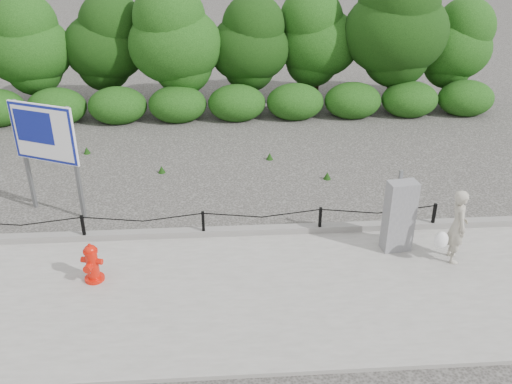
{
  "coord_description": "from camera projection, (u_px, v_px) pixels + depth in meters",
  "views": [
    {
      "loc": [
        0.44,
        -9.97,
        6.17
      ],
      "look_at": [
        1.13,
        0.2,
        1.0
      ],
      "focal_mm": 38.0,
      "sensor_mm": 36.0,
      "label": 1
    }
  ],
  "objects": [
    {
      "name": "chain_barrier",
      "position": [
        203.0,
        221.0,
        11.43
      ],
      "size": [
        10.06,
        0.06,
        0.6
      ],
      "color": "black",
      "rests_on": "sidewalk"
    },
    {
      "name": "treeline",
      "position": [
        211.0,
        37.0,
        18.41
      ],
      "size": [
        20.3,
        3.64,
        4.89
      ],
      "color": "black",
      "rests_on": "ground"
    },
    {
      "name": "sidewalk",
      "position": [
        202.0,
        296.0,
        9.84
      ],
      "size": [
        14.0,
        4.0,
        0.08
      ],
      "primitive_type": "cube",
      "color": "gray",
      "rests_on": "ground"
    },
    {
      "name": "fire_hydrant",
      "position": [
        92.0,
        263.0,
        10.02
      ],
      "size": [
        0.45,
        0.47,
        0.79
      ],
      "rotation": [
        0.0,
        0.0,
        -0.27
      ],
      "color": "red",
      "rests_on": "sidewalk"
    },
    {
      "name": "ground",
      "position": [
        204.0,
        239.0,
        11.63
      ],
      "size": [
        90.0,
        90.0,
        0.0
      ],
      "primitive_type": "plane",
      "color": "#2D2B28",
      "rests_on": "ground"
    },
    {
      "name": "advertising_sign",
      "position": [
        44.0,
        138.0,
        11.83
      ],
      "size": [
        1.53,
        0.76,
        2.65
      ],
      "rotation": [
        0.0,
        0.0,
        -0.43
      ],
      "color": "slate",
      "rests_on": "ground"
    },
    {
      "name": "curb",
      "position": [
        204.0,
        232.0,
        11.61
      ],
      "size": [
        14.0,
        0.22,
        0.14
      ],
      "primitive_type": "cube",
      "color": "slate",
      "rests_on": "sidewalk"
    },
    {
      "name": "pedestrian",
      "position": [
        457.0,
        227.0,
        10.47
      ],
      "size": [
        0.7,
        0.6,
        1.52
      ],
      "rotation": [
        0.0,
        0.0,
        1.44
      ],
      "color": "#A39D8B",
      "rests_on": "sidewalk"
    },
    {
      "name": "utility_cabinet",
      "position": [
        399.0,
        216.0,
        10.83
      ],
      "size": [
        0.61,
        0.45,
        1.67
      ],
      "rotation": [
        0.0,
        0.0,
        0.13
      ],
      "color": "gray",
      "rests_on": "sidewalk"
    }
  ]
}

